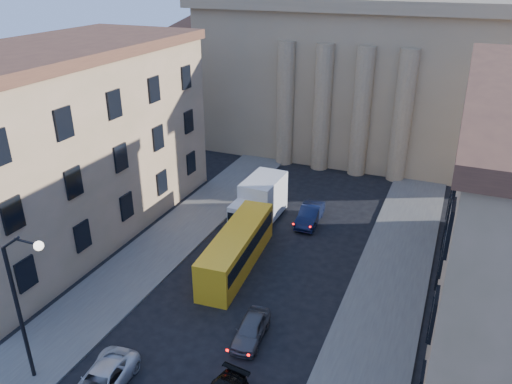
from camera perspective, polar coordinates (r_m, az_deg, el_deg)
sidewalk_left at (r=36.73m, az=-14.06°, el=-9.04°), size 5.00×60.00×0.15m
sidewalk_right at (r=31.17m, az=13.22°, el=-15.84°), size 5.00×60.00×0.15m
church at (r=62.85m, az=12.99°, el=16.61°), size 68.02×28.76×36.60m
building_left at (r=41.51m, az=-21.43°, el=5.27°), size 11.60×26.60×14.70m
street_lamp at (r=27.09m, az=-25.08°, el=-10.89°), size 2.62×0.44×8.83m
car_left_mid at (r=28.19m, az=-17.24°, el=-20.03°), size 2.72×4.96×1.32m
car_right_far at (r=30.01m, az=-0.59°, el=-15.44°), size 1.92×4.00×1.32m
car_right_distant at (r=42.26m, az=6.18°, el=-2.60°), size 1.81×4.65×1.51m
city_bus at (r=35.88m, az=-2.18°, el=-6.35°), size 3.09×10.24×2.84m
box_truck at (r=41.68m, az=0.34°, el=-1.34°), size 2.74×6.73×3.67m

